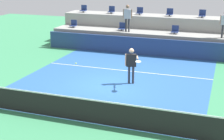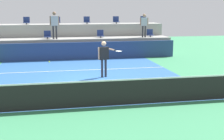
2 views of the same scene
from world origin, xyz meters
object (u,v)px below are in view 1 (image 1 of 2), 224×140
Objects in this scene: spectator_in_grey at (128,15)px; tennis_ball at (76,63)px; stadium_chair_lower_left at (122,27)px; tennis_player at (132,62)px; stadium_chair_upper_right at (202,14)px; stadium_chair_upper_left at (111,10)px; stadium_chair_upper_far_left at (84,9)px; stadium_chair_upper_mid_left at (140,12)px; stadium_chair_upper_mid_right at (170,13)px; stadium_chair_lower_right at (175,30)px; stadium_chair_lower_far_left at (73,24)px.

spectator_in_grey is 7.11m from tennis_ball.
stadium_chair_lower_left is 0.30× the size of tennis_player.
stadium_chair_upper_right is 7.65× the size of tennis_ball.
tennis_ball is at bearing -80.97° from stadium_chair_upper_left.
tennis_ball is at bearing -93.49° from spectator_in_grey.
tennis_player is (6.21, -8.51, -1.27)m from stadium_chair_upper_far_left.
stadium_chair_lower_left is 2.11m from stadium_chair_upper_mid_left.
stadium_chair_upper_mid_right is (2.83, 1.80, 0.85)m from stadium_chair_lower_left.
stadium_chair_upper_mid_left is at bearing 68.46° from stadium_chair_lower_left.
stadium_chair_upper_mid_right is at bearing 32.48° from stadium_chair_lower_left.
stadium_chair_lower_right is at bearing 7.17° from spectator_in_grey.
stadium_chair_upper_mid_left and stadium_chair_upper_right have the same top height.
stadium_chair_lower_far_left is 1.99m from stadium_chair_upper_far_left.
stadium_chair_upper_mid_left is 1.00× the size of stadium_chair_upper_mid_right.
stadium_chair_upper_right is at bearing 0.00° from stadium_chair_upper_far_left.
stadium_chair_lower_far_left is at bearing 174.63° from spectator_in_grey.
stadium_chair_upper_far_left is 4.32m from stadium_chair_upper_mid_left.
tennis_ball is (0.06, -7.35, -0.53)m from stadium_chair_lower_left.
stadium_chair_upper_right is at bearing 0.00° from stadium_chair_upper_left.
spectator_in_grey is at bearing -38.64° from stadium_chair_lower_left.
spectator_in_grey is at bearing 108.57° from tennis_player.
stadium_chair_lower_left reaches higher than tennis_player.
stadium_chair_lower_right is 6.79m from tennis_player.
spectator_in_grey is (-3.05, -0.38, 0.85)m from stadium_chair_lower_right.
tennis_player is at bearing -64.81° from stadium_chair_upper_left.
stadium_chair_lower_far_left is 3.60m from stadium_chair_lower_left.
spectator_in_grey is at bearing -5.37° from stadium_chair_lower_far_left.
stadium_chair_upper_mid_right is 3.21m from spectator_in_grey.
stadium_chair_upper_mid_left reaches higher than stadium_chair_lower_right.
stadium_chair_lower_right is 2.11m from stadium_chair_upper_mid_right.
stadium_chair_lower_far_left is 6.73m from stadium_chair_upper_mid_right.
stadium_chair_upper_far_left is 1.00× the size of stadium_chair_upper_right.
stadium_chair_lower_far_left is 7.13m from stadium_chair_lower_right.
tennis_player is (-0.92, -6.71, -0.42)m from stadium_chair_lower_right.
stadium_chair_upper_mid_right is at bearing 180.00° from stadium_chair_upper_right.
stadium_chair_upper_left is 6.39m from stadium_chair_upper_right.
spectator_in_grey reaches higher than stadium_chair_lower_far_left.
stadium_chair_upper_right is 0.30× the size of spectator_in_grey.
stadium_chair_lower_left is 1.05m from spectator_in_grey.
stadium_chair_lower_right is at bearing 64.69° from tennis_ball.
stadium_chair_lower_far_left is at bearing -168.17° from stadium_chair_upper_right.
stadium_chair_upper_far_left is 1.00× the size of stadium_chair_upper_mid_right.
stadium_chair_upper_mid_right is (4.23, 0.00, 0.00)m from stadium_chair_upper_left.
stadium_chair_upper_mid_left is (-2.82, 1.80, 0.85)m from stadium_chair_lower_right.
stadium_chair_lower_far_left is 1.00× the size of stadium_chair_lower_left.
stadium_chair_lower_far_left is 1.00× the size of stadium_chair_lower_right.
spectator_in_grey reaches higher than tennis_ball.
stadium_chair_upper_mid_left is 7.65× the size of tennis_ball.
stadium_chair_upper_mid_left is 8.81m from tennis_player.
stadium_chair_upper_left reaches higher than stadium_chair_lower_left.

